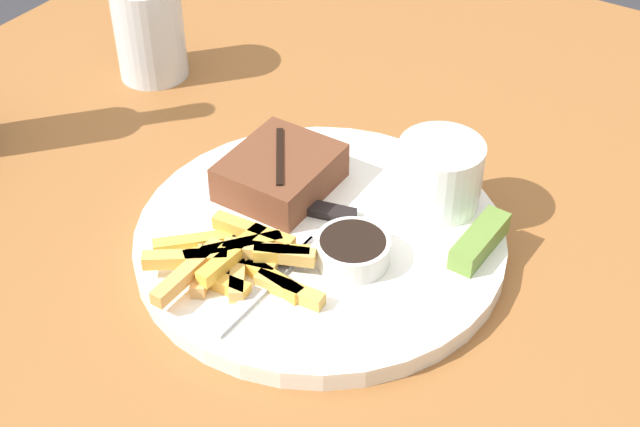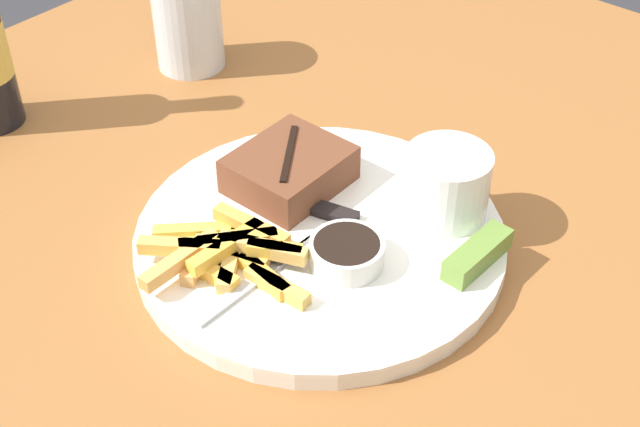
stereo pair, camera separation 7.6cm
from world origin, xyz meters
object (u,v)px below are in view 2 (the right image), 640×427
(dipping_sauce_cup, at_px, (347,252))
(drinking_glass, at_px, (188,21))
(coleslaw_cup, at_px, (447,181))
(fork_utensil, at_px, (250,282))
(steak_portion, at_px, (289,170))
(pickle_spear, at_px, (477,254))
(dinner_plate, at_px, (320,239))
(knife_utensil, at_px, (290,201))

(dipping_sauce_cup, height_order, drinking_glass, drinking_glass)
(drinking_glass, bearing_deg, dipping_sauce_cup, -114.23)
(coleslaw_cup, height_order, fork_utensil, coleslaw_cup)
(dipping_sauce_cup, bearing_deg, fork_utensil, 147.40)
(drinking_glass, bearing_deg, coleslaw_cup, -97.96)
(steak_portion, bearing_deg, pickle_spear, -83.64)
(drinking_glass, bearing_deg, pickle_spear, -101.81)
(dipping_sauce_cup, bearing_deg, drinking_glass, 65.77)
(coleslaw_cup, bearing_deg, steak_portion, 114.90)
(dipping_sauce_cup, relative_size, pickle_spear, 0.85)
(dipping_sauce_cup, distance_m, fork_utensil, 0.08)
(dinner_plate, distance_m, dipping_sauce_cup, 0.05)
(dinner_plate, height_order, fork_utensil, fork_utensil)
(dipping_sauce_cup, bearing_deg, coleslaw_cup, -11.91)
(fork_utensil, relative_size, drinking_glass, 1.23)
(dinner_plate, height_order, drinking_glass, drinking_glass)
(knife_utensil, bearing_deg, fork_utensil, 99.90)
(coleslaw_cup, bearing_deg, fork_utensil, 159.32)
(dinner_plate, relative_size, knife_utensil, 1.97)
(dipping_sauce_cup, distance_m, drinking_glass, 0.40)
(coleslaw_cup, distance_m, pickle_spear, 0.08)
(dipping_sauce_cup, distance_m, pickle_spear, 0.11)
(drinking_glass, bearing_deg, fork_utensil, -126.17)
(steak_portion, relative_size, pickle_spear, 1.39)
(dinner_plate, height_order, coleslaw_cup, coleslaw_cup)
(coleslaw_cup, distance_m, dipping_sauce_cup, 0.11)
(dipping_sauce_cup, relative_size, fork_utensil, 0.47)
(coleslaw_cup, xyz_separation_m, knife_utensil, (-0.08, 0.11, -0.03))
(pickle_spear, relative_size, knife_utensil, 0.45)
(pickle_spear, bearing_deg, dinner_plate, 112.89)
(knife_utensil, bearing_deg, dipping_sauce_cup, 147.49)
(dipping_sauce_cup, height_order, fork_utensil, dipping_sauce_cup)
(dinner_plate, height_order, steak_portion, steak_portion)
(dinner_plate, relative_size, pickle_spear, 4.40)
(coleslaw_cup, relative_size, drinking_glass, 0.70)
(steak_portion, bearing_deg, knife_utensil, -136.96)
(pickle_spear, bearing_deg, coleslaw_cup, 56.76)
(fork_utensil, relative_size, knife_utensil, 0.82)
(pickle_spear, height_order, knife_utensil, pickle_spear)
(knife_utensil, bearing_deg, steak_portion, -61.32)
(coleslaw_cup, xyz_separation_m, dipping_sauce_cup, (-0.11, 0.02, -0.02))
(dinner_plate, height_order, dipping_sauce_cup, dipping_sauce_cup)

